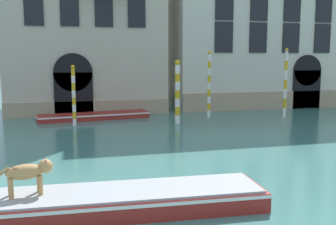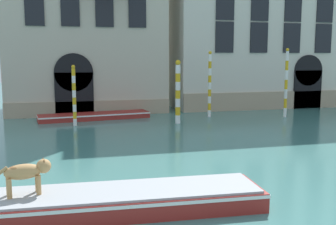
{
  "view_description": "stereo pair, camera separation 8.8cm",
  "coord_description": "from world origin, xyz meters",
  "px_view_note": "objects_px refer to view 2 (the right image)",
  "views": [
    {
      "loc": [
        0.66,
        -1.81,
        3.69
      ],
      "look_at": [
        5.1,
        15.31,
        1.2
      ],
      "focal_mm": 42.0,
      "sensor_mm": 36.0,
      "label": 1
    },
    {
      "loc": [
        0.74,
        -1.83,
        3.69
      ],
      "look_at": [
        5.1,
        15.31,
        1.2
      ],
      "focal_mm": 42.0,
      "sensor_mm": 36.0,
      "label": 2
    }
  ],
  "objects_px": {
    "boat_foreground": "(105,201)",
    "mooring_pole_2": "(178,92)",
    "mooring_pole_0": "(74,95)",
    "mooring_pole_4": "(286,83)",
    "boat_moored_near_palazzo": "(95,116)",
    "mooring_pole_1": "(210,84)",
    "dog_on_deck": "(27,172)"
  },
  "relations": [
    {
      "from": "mooring_pole_1",
      "to": "mooring_pole_2",
      "type": "relative_size",
      "value": 1.15
    },
    {
      "from": "mooring_pole_1",
      "to": "boat_foreground",
      "type": "bearing_deg",
      "value": -119.29
    },
    {
      "from": "boat_foreground",
      "to": "mooring_pole_4",
      "type": "relative_size",
      "value": 1.83
    },
    {
      "from": "mooring_pole_1",
      "to": "mooring_pole_4",
      "type": "relative_size",
      "value": 0.96
    },
    {
      "from": "mooring_pole_1",
      "to": "mooring_pole_2",
      "type": "xyz_separation_m",
      "value": [
        -2.57,
        -1.86,
        -0.25
      ]
    },
    {
      "from": "boat_foreground",
      "to": "boat_moored_near_palazzo",
      "type": "relative_size",
      "value": 1.16
    },
    {
      "from": "dog_on_deck",
      "to": "mooring_pole_1",
      "type": "height_order",
      "value": "mooring_pole_1"
    },
    {
      "from": "mooring_pole_2",
      "to": "mooring_pole_4",
      "type": "bearing_deg",
      "value": 4.91
    },
    {
      "from": "dog_on_deck",
      "to": "boat_foreground",
      "type": "bearing_deg",
      "value": -17.24
    },
    {
      "from": "boat_foreground",
      "to": "mooring_pole_2",
      "type": "bearing_deg",
      "value": 69.67
    },
    {
      "from": "boat_foreground",
      "to": "mooring_pole_2",
      "type": "xyz_separation_m",
      "value": [
        5.15,
        11.9,
        1.51
      ]
    },
    {
      "from": "dog_on_deck",
      "to": "boat_moored_near_palazzo",
      "type": "bearing_deg",
      "value": 69.78
    },
    {
      "from": "boat_foreground",
      "to": "mooring_pole_1",
      "type": "height_order",
      "value": "mooring_pole_1"
    },
    {
      "from": "mooring_pole_1",
      "to": "dog_on_deck",
      "type": "bearing_deg",
      "value": -124.91
    },
    {
      "from": "mooring_pole_0",
      "to": "mooring_pole_2",
      "type": "distance_m",
      "value": 5.66
    },
    {
      "from": "boat_foreground",
      "to": "mooring_pole_4",
      "type": "bearing_deg",
      "value": 48.7
    },
    {
      "from": "boat_foreground",
      "to": "boat_moored_near_palazzo",
      "type": "height_order",
      "value": "boat_foreground"
    },
    {
      "from": "boat_foreground",
      "to": "mooring_pole_0",
      "type": "xyz_separation_m",
      "value": [
        -0.47,
        12.55,
        1.37
      ]
    },
    {
      "from": "mooring_pole_0",
      "to": "mooring_pole_4",
      "type": "xyz_separation_m",
      "value": [
        12.71,
        -0.04,
        0.48
      ]
    },
    {
      "from": "dog_on_deck",
      "to": "mooring_pole_1",
      "type": "relative_size",
      "value": 0.3
    },
    {
      "from": "mooring_pole_0",
      "to": "mooring_pole_2",
      "type": "xyz_separation_m",
      "value": [
        5.62,
        -0.65,
        0.14
      ]
    },
    {
      "from": "mooring_pole_2",
      "to": "mooring_pole_4",
      "type": "distance_m",
      "value": 7.13
    },
    {
      "from": "boat_foreground",
      "to": "mooring_pole_1",
      "type": "bearing_deg",
      "value": 63.8
    },
    {
      "from": "mooring_pole_4",
      "to": "mooring_pole_0",
      "type": "bearing_deg",
      "value": 179.82
    },
    {
      "from": "boat_foreground",
      "to": "mooring_pole_2",
      "type": "height_order",
      "value": "mooring_pole_2"
    },
    {
      "from": "dog_on_deck",
      "to": "boat_moored_near_palazzo",
      "type": "xyz_separation_m",
      "value": [
        2.47,
        14.43,
        -0.88
      ]
    },
    {
      "from": "boat_moored_near_palazzo",
      "to": "mooring_pole_2",
      "type": "relative_size",
      "value": 1.89
    },
    {
      "from": "mooring_pole_0",
      "to": "mooring_pole_1",
      "type": "relative_size",
      "value": 0.81
    },
    {
      "from": "mooring_pole_4",
      "to": "boat_foreground",
      "type": "bearing_deg",
      "value": -134.39
    },
    {
      "from": "mooring_pole_2",
      "to": "boat_moored_near_palazzo",
      "type": "bearing_deg",
      "value": 148.37
    },
    {
      "from": "mooring_pole_0",
      "to": "mooring_pole_1",
      "type": "distance_m",
      "value": 8.28
    },
    {
      "from": "boat_foreground",
      "to": "mooring_pole_0",
      "type": "relative_size",
      "value": 2.37
    }
  ]
}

